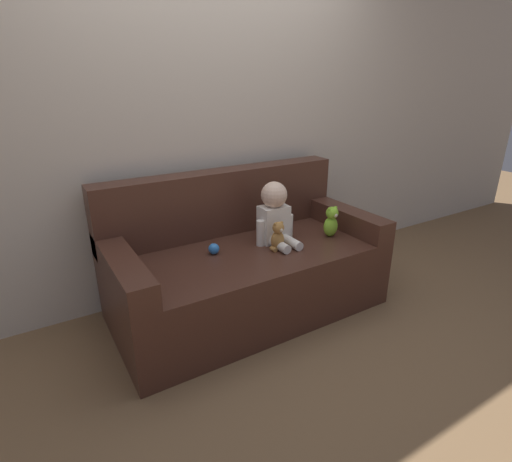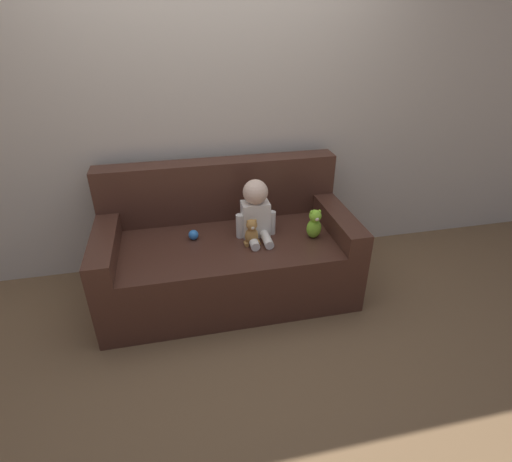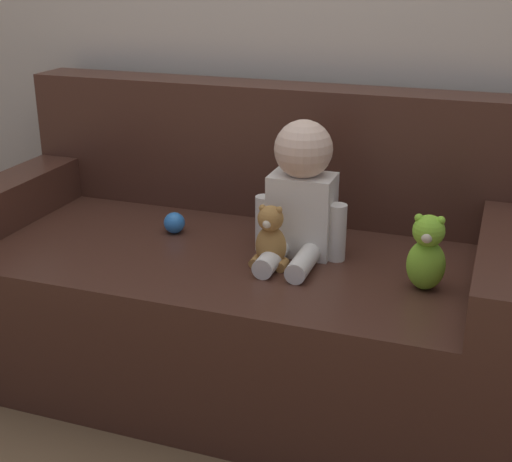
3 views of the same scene
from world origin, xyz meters
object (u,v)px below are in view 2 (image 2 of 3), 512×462
at_px(couch, 226,251).
at_px(toy_ball, 193,235).
at_px(plush_toy_side, 314,224).
at_px(teddy_bear_brown, 252,233).
at_px(person_baby, 256,211).

height_order(couch, toy_ball, couch).
bearing_deg(plush_toy_side, couch, 163.81).
distance_m(couch, toy_ball, 0.30).
height_order(couch, teddy_bear_brown, couch).
relative_size(couch, person_baby, 4.29).
distance_m(plush_toy_side, toy_ball, 0.86).
distance_m(couch, teddy_bear_brown, 0.33).
bearing_deg(person_baby, teddy_bear_brown, -115.08).
bearing_deg(plush_toy_side, teddy_bear_brown, 179.50).
distance_m(teddy_bear_brown, plush_toy_side, 0.45).
height_order(plush_toy_side, toy_ball, plush_toy_side).
relative_size(person_baby, toy_ball, 5.92).
bearing_deg(toy_ball, person_baby, -4.50).
height_order(person_baby, plush_toy_side, person_baby).
bearing_deg(couch, plush_toy_side, -16.19).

